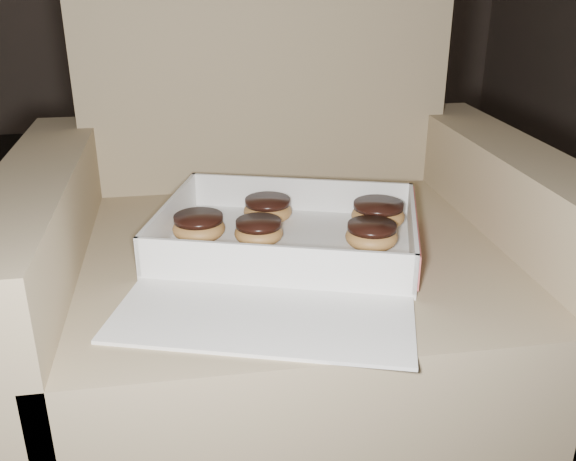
# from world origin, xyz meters

# --- Properties ---
(floor) EXTENTS (4.50, 4.50, 0.00)m
(floor) POSITION_xyz_m (0.00, 0.00, 0.00)
(floor) COLOR black
(floor) RESTS_ON ground
(armchair) EXTENTS (0.87, 0.74, 0.91)m
(armchair) POSITION_xyz_m (0.51, -0.13, 0.29)
(armchair) COLOR tan
(armchair) RESTS_ON floor
(bakery_box) EXTENTS (0.50, 0.55, 0.07)m
(bakery_box) POSITION_xyz_m (0.50, -0.25, 0.42)
(bakery_box) COLOR white
(bakery_box) RESTS_ON armchair
(donut_a) EXTENTS (0.08, 0.08, 0.04)m
(donut_a) POSITION_xyz_m (0.37, -0.18, 0.44)
(donut_a) COLOR #C08A43
(donut_a) RESTS_ON bakery_box
(donut_b) EXTENTS (0.08, 0.08, 0.04)m
(donut_b) POSITION_xyz_m (0.63, -0.25, 0.44)
(donut_b) COLOR #C08A43
(donut_b) RESTS_ON bakery_box
(donut_c) EXTENTS (0.08, 0.08, 0.04)m
(donut_c) POSITION_xyz_m (0.48, -0.12, 0.44)
(donut_c) COLOR #C08A43
(donut_c) RESTS_ON bakery_box
(donut_d) EXTENTS (0.08, 0.08, 0.04)m
(donut_d) POSITION_xyz_m (0.46, -0.20, 0.44)
(donut_d) COLOR #C08A43
(donut_d) RESTS_ON bakery_box
(donut_e) EXTENTS (0.09, 0.09, 0.04)m
(donut_e) POSITION_xyz_m (0.66, -0.17, 0.44)
(donut_e) COLOR #C08A43
(donut_e) RESTS_ON bakery_box
(crumb_a) EXTENTS (0.01, 0.01, 0.00)m
(crumb_a) POSITION_xyz_m (0.45, -0.31, 0.42)
(crumb_a) COLOR black
(crumb_a) RESTS_ON bakery_box
(crumb_b) EXTENTS (0.01, 0.01, 0.00)m
(crumb_b) POSITION_xyz_m (0.63, -0.29, 0.42)
(crumb_b) COLOR black
(crumb_b) RESTS_ON bakery_box
(crumb_c) EXTENTS (0.01, 0.01, 0.00)m
(crumb_c) POSITION_xyz_m (0.52, -0.31, 0.42)
(crumb_c) COLOR black
(crumb_c) RESTS_ON bakery_box
(crumb_d) EXTENTS (0.01, 0.01, 0.00)m
(crumb_d) POSITION_xyz_m (0.51, -0.28, 0.42)
(crumb_d) COLOR black
(crumb_d) RESTS_ON bakery_box
(crumb_e) EXTENTS (0.01, 0.01, 0.00)m
(crumb_e) POSITION_xyz_m (0.38, -0.25, 0.42)
(crumb_e) COLOR black
(crumb_e) RESTS_ON bakery_box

